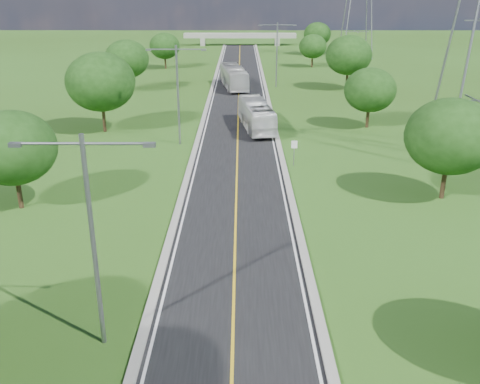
# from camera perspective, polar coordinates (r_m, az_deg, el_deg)

# --- Properties ---
(ground) EXTENTS (260.00, 260.00, 0.00)m
(ground) POSITION_cam_1_polar(r_m,az_deg,el_deg) (70.39, -0.18, 8.55)
(ground) COLOR #2C4B15
(ground) RESTS_ON ground
(road) EXTENTS (8.00, 150.00, 0.06)m
(road) POSITION_cam_1_polar(r_m,az_deg,el_deg) (76.24, -0.16, 9.57)
(road) COLOR black
(road) RESTS_ON ground
(curb_left) EXTENTS (0.50, 150.00, 0.22)m
(curb_left) POSITION_cam_1_polar(r_m,az_deg,el_deg) (76.37, -3.39, 9.62)
(curb_left) COLOR gray
(curb_left) RESTS_ON ground
(curb_right) EXTENTS (0.50, 150.00, 0.22)m
(curb_right) POSITION_cam_1_polar(r_m,az_deg,el_deg) (76.33, 3.08, 9.62)
(curb_right) COLOR gray
(curb_right) RESTS_ON ground
(speed_limit_sign) EXTENTS (0.55, 0.09, 2.40)m
(speed_limit_sign) POSITION_cam_1_polar(r_m,az_deg,el_deg) (48.91, 5.80, 4.62)
(speed_limit_sign) COLOR slate
(speed_limit_sign) RESTS_ON ground
(overpass) EXTENTS (30.00, 3.00, 3.20)m
(overpass) POSITION_cam_1_polar(r_m,az_deg,el_deg) (149.22, -0.01, 16.28)
(overpass) COLOR gray
(overpass) RESTS_ON ground
(streetlight_near_left) EXTENTS (5.90, 0.25, 10.00)m
(streetlight_near_left) POSITION_cam_1_polar(r_m,az_deg,el_deg) (23.66, -15.57, -3.54)
(streetlight_near_left) COLOR slate
(streetlight_near_left) RESTS_ON ground
(streetlight_mid_left) EXTENTS (5.90, 0.25, 10.00)m
(streetlight_mid_left) POSITION_cam_1_polar(r_m,az_deg,el_deg) (54.87, -6.67, 11.09)
(streetlight_mid_left) COLOR slate
(streetlight_mid_left) RESTS_ON ground
(streetlight_far_right) EXTENTS (5.90, 0.25, 10.00)m
(streetlight_far_right) POSITION_cam_1_polar(r_m,az_deg,el_deg) (87.36, 3.96, 14.96)
(streetlight_far_right) COLOR slate
(streetlight_far_right) RESTS_ON ground
(tree_lb) EXTENTS (6.30, 6.30, 7.33)m
(tree_lb) POSITION_cam_1_polar(r_m,az_deg,el_deg) (41.60, -23.14, 4.36)
(tree_lb) COLOR black
(tree_lb) RESTS_ON ground
(tree_lc) EXTENTS (7.56, 7.56, 8.79)m
(tree_lc) POSITION_cam_1_polar(r_m,az_deg,el_deg) (61.45, -14.65, 11.29)
(tree_lc) COLOR black
(tree_lc) RESTS_ON ground
(tree_ld) EXTENTS (6.72, 6.72, 7.82)m
(tree_ld) POSITION_cam_1_polar(r_m,az_deg,el_deg) (85.12, -11.99, 13.72)
(tree_ld) COLOR black
(tree_ld) RESTS_ON ground
(tree_le) EXTENTS (5.88, 5.88, 6.84)m
(tree_le) POSITION_cam_1_polar(r_m,az_deg,el_deg) (108.26, -8.05, 15.18)
(tree_le) COLOR black
(tree_le) RESTS_ON ground
(tree_rb) EXTENTS (6.72, 6.72, 7.82)m
(tree_rb) POSITION_cam_1_polar(r_m,az_deg,el_deg) (43.01, 21.52, 5.54)
(tree_rb) COLOR black
(tree_rb) RESTS_ON ground
(tree_rc) EXTENTS (5.88, 5.88, 6.84)m
(tree_rc) POSITION_cam_1_polar(r_m,az_deg,el_deg) (63.38, 13.70, 10.53)
(tree_rc) COLOR black
(tree_rc) RESTS_ON ground
(tree_rd) EXTENTS (7.14, 7.14, 8.30)m
(tree_rd) POSITION_cam_1_polar(r_m,az_deg,el_deg) (86.87, 11.52, 14.11)
(tree_rd) COLOR black
(tree_rd) RESTS_ON ground
(tree_re) EXTENTS (5.46, 5.46, 6.35)m
(tree_re) POSITION_cam_1_polar(r_m,az_deg,el_deg) (110.16, 7.77, 15.13)
(tree_re) COLOR black
(tree_re) RESTS_ON ground
(tree_rf) EXTENTS (6.30, 6.30, 7.33)m
(tree_rf) POSITION_cam_1_polar(r_m,az_deg,el_deg) (130.30, 8.24, 16.32)
(tree_rf) COLOR black
(tree_rf) RESTS_ON ground
(bus_outbound) EXTENTS (4.21, 11.68, 3.18)m
(bus_outbound) POSITION_cam_1_polar(r_m,az_deg,el_deg) (61.37, 1.75, 8.21)
(bus_outbound) COLOR silver
(bus_outbound) RESTS_ON road
(bus_inbound) EXTENTS (4.81, 12.68, 3.45)m
(bus_inbound) POSITION_cam_1_polar(r_m,az_deg,el_deg) (86.57, -0.66, 12.17)
(bus_inbound) COLOR beige
(bus_inbound) RESTS_ON road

